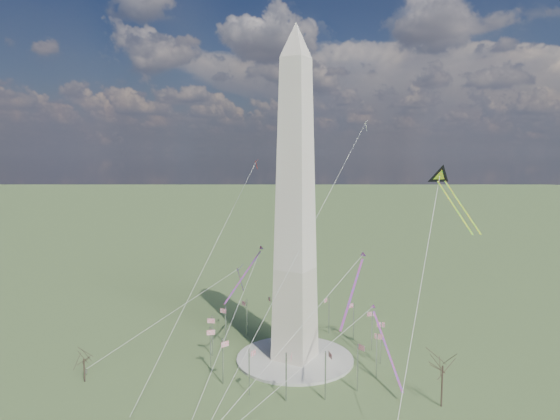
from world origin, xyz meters
The scene contains 14 objects.
ground centered at (0.00, 0.00, 0.00)m, with size 2000.00×2000.00×0.00m, color #486331.
plaza centered at (0.00, 0.00, 0.40)m, with size 36.00×36.00×0.80m, color #ACA99D.
washington_monument centered at (0.00, 0.00, 47.95)m, with size 15.56×15.56×100.00m.
flagpole_ring centered at (0.00, 0.00, 7.27)m, with size 54.40×54.40×13.00m.
tree_near centered at (45.38, -7.23, 11.41)m, with size 9.14×9.14×16.00m.
tree_far centered at (-44.37, -41.88, 7.16)m, with size 5.75×5.75×10.05m.
person_west centered at (-47.97, -38.33, 0.75)m, with size 0.73×0.57×1.51m, color gray.
kite_delta_black centered at (41.62, 2.17, 56.66)m, with size 16.10×17.28×15.86m.
kite_diamond_purple centered at (-23.33, 4.99, 24.39)m, with size 2.13×3.18×9.68m.
kite_streamer_left centered at (23.12, -9.99, 30.53)m, with size 3.81×22.46×15.43m.
kite_streamer_mid centered at (-15.86, -1.09, 27.61)m, with size 1.97×21.03×14.44m.
kite_streamer_right centered at (26.72, 2.21, 12.42)m, with size 15.98×19.76×16.52m.
kite_small_red centered at (-37.35, 38.14, 59.78)m, with size 1.27×1.40×3.85m.
kite_small_white centered at (5.09, 46.45, 74.41)m, with size 1.39×1.51×4.18m.
Camera 1 is at (67.98, -131.13, 63.61)m, focal length 32.00 mm.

